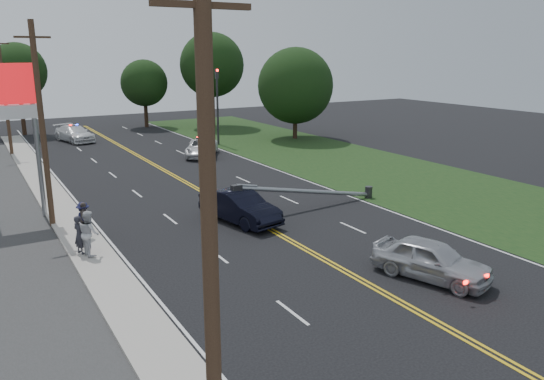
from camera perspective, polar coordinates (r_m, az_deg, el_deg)
ground at (r=21.79m, az=7.65°, el=-8.55°), size 120.00×120.00×0.00m
sidewalk at (r=27.35m, az=-20.23°, el=-4.35°), size 1.80×70.00×0.12m
grass_verge at (r=37.52m, az=14.63°, el=1.01°), size 12.00×80.00×0.01m
centerline_yellow at (r=29.80m, az=-4.19°, el=-2.02°), size 0.36×80.00×0.00m
pylon_sign at (r=29.86m, az=-26.67°, el=8.23°), size 3.20×0.35×8.00m
traffic_signal at (r=50.37m, az=-5.90°, el=9.62°), size 0.28×0.41×7.05m
fallen_streetlight at (r=29.95m, az=4.69°, el=-0.15°), size 9.36×0.44×1.91m
utility_pole_near at (r=9.04m, az=-6.65°, el=-7.85°), size 1.60×0.28×10.00m
utility_pole_mid at (r=28.09m, az=-23.50°, el=6.38°), size 1.60×0.28×10.00m
utility_pole_far at (r=49.91m, az=-26.82°, el=9.12°), size 1.60×0.28×10.00m
tree_6 at (r=62.00m, az=-25.71°, el=11.43°), size 5.85×5.85×9.54m
tree_7 at (r=63.94m, az=-13.58°, el=11.12°), size 5.32×5.32×7.74m
tree_8 at (r=63.09m, az=-6.48°, el=13.22°), size 7.38×7.38×10.79m
tree_9 at (r=53.79m, az=2.55°, el=11.14°), size 7.53×7.53×9.05m
crashed_sedan at (r=27.30m, az=-3.49°, el=-1.80°), size 2.73×5.24×1.64m
waiting_sedan at (r=21.47m, az=16.76°, el=-7.18°), size 3.24×4.93×1.56m
emergency_a at (r=45.14m, az=-7.56°, el=4.53°), size 4.58×5.71×1.45m
emergency_b at (r=55.70m, az=-20.48°, el=5.71°), size 3.48×5.81×1.58m
bystander_a at (r=24.16m, az=-20.01°, el=-4.53°), size 0.62×0.73×1.69m
bystander_b at (r=23.83m, az=-19.09°, el=-4.38°), size 0.87×1.04×1.95m
bystander_c at (r=26.32m, az=-19.61°, el=-2.99°), size 0.72×1.12×1.66m
bystander_d at (r=26.17m, az=-19.54°, el=-3.05°), size 0.56×1.04×1.69m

